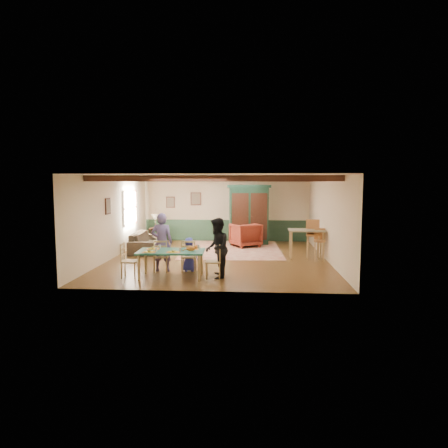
# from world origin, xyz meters

# --- Properties ---
(floor) EXTENTS (8.00, 8.00, 0.00)m
(floor) POSITION_xyz_m (0.00, 0.00, 0.00)
(floor) COLOR #4F3216
(floor) RESTS_ON ground
(wall_back) EXTENTS (7.00, 0.02, 2.70)m
(wall_back) POSITION_xyz_m (0.00, 4.00, 1.35)
(wall_back) COLOR beige
(wall_back) RESTS_ON floor
(wall_left) EXTENTS (0.02, 8.00, 2.70)m
(wall_left) POSITION_xyz_m (-3.50, 0.00, 1.35)
(wall_left) COLOR beige
(wall_left) RESTS_ON floor
(wall_right) EXTENTS (0.02, 8.00, 2.70)m
(wall_right) POSITION_xyz_m (3.50, 0.00, 1.35)
(wall_right) COLOR beige
(wall_right) RESTS_ON floor
(ceiling) EXTENTS (7.00, 8.00, 0.02)m
(ceiling) POSITION_xyz_m (0.00, 0.00, 2.70)
(ceiling) COLOR white
(ceiling) RESTS_ON wall_back
(wainscot_back) EXTENTS (6.95, 0.03, 0.90)m
(wainscot_back) POSITION_xyz_m (0.00, 3.98, 0.45)
(wainscot_back) COLOR #1F3826
(wainscot_back) RESTS_ON floor
(ceiling_beam_front) EXTENTS (6.95, 0.16, 0.16)m
(ceiling_beam_front) POSITION_xyz_m (0.00, -2.30, 2.61)
(ceiling_beam_front) COLOR black
(ceiling_beam_front) RESTS_ON ceiling
(ceiling_beam_mid) EXTENTS (6.95, 0.16, 0.16)m
(ceiling_beam_mid) POSITION_xyz_m (0.00, 0.40, 2.61)
(ceiling_beam_mid) COLOR black
(ceiling_beam_mid) RESTS_ON ceiling
(ceiling_beam_back) EXTENTS (6.95, 0.16, 0.16)m
(ceiling_beam_back) POSITION_xyz_m (0.00, 3.00, 2.61)
(ceiling_beam_back) COLOR black
(ceiling_beam_back) RESTS_ON ceiling
(window_left) EXTENTS (0.06, 1.60, 1.30)m
(window_left) POSITION_xyz_m (-3.47, 1.70, 1.55)
(window_left) COLOR white
(window_left) RESTS_ON wall_left
(picture_left_wall) EXTENTS (0.04, 0.42, 0.52)m
(picture_left_wall) POSITION_xyz_m (-3.47, -0.60, 1.75)
(picture_left_wall) COLOR gray
(picture_left_wall) RESTS_ON wall_left
(picture_back_a) EXTENTS (0.45, 0.04, 0.55)m
(picture_back_a) POSITION_xyz_m (-1.30, 3.97, 1.80)
(picture_back_a) COLOR gray
(picture_back_a) RESTS_ON wall_back
(picture_back_b) EXTENTS (0.38, 0.04, 0.48)m
(picture_back_b) POSITION_xyz_m (-2.40, 3.97, 1.65)
(picture_back_b) COLOR gray
(picture_back_b) RESTS_ON wall_back
(dining_table) EXTENTS (1.76, 1.03, 0.72)m
(dining_table) POSITION_xyz_m (-1.02, -2.75, 0.36)
(dining_table) COLOR #1D5D4E
(dining_table) RESTS_ON floor
(dining_chair_far_left) EXTENTS (0.42, 0.44, 0.91)m
(dining_chair_far_left) POSITION_xyz_m (-1.44, -2.07, 0.46)
(dining_chair_far_left) COLOR tan
(dining_chair_far_left) RESTS_ON floor
(dining_chair_far_right) EXTENTS (0.42, 0.44, 0.91)m
(dining_chair_far_right) POSITION_xyz_m (-0.67, -2.04, 0.46)
(dining_chair_far_right) COLOR tan
(dining_chair_far_right) RESTS_ON floor
(dining_chair_end_left) EXTENTS (0.44, 0.42, 0.91)m
(dining_chair_end_left) POSITION_xyz_m (-2.13, -2.79, 0.46)
(dining_chair_end_left) COLOR tan
(dining_chair_end_left) RESTS_ON floor
(dining_chair_end_right) EXTENTS (0.44, 0.42, 0.91)m
(dining_chair_end_right) POSITION_xyz_m (0.08, -2.70, 0.46)
(dining_chair_end_right) COLOR tan
(dining_chair_end_right) RESTS_ON floor
(person_man) EXTENTS (0.62, 0.42, 1.66)m
(person_man) POSITION_xyz_m (-1.44, -2.00, 0.83)
(person_man) COLOR slate
(person_man) RESTS_ON floor
(person_woman) EXTENTS (0.63, 0.79, 1.58)m
(person_woman) POSITION_xyz_m (0.17, -2.70, 0.79)
(person_woman) COLOR black
(person_woman) RESTS_ON floor
(person_child) EXTENTS (0.48, 0.33, 0.96)m
(person_child) POSITION_xyz_m (-0.67, -1.96, 0.48)
(person_child) COLOR #2930A6
(person_child) RESTS_ON floor
(cat) EXTENTS (0.35, 0.15, 0.17)m
(cat) POSITION_xyz_m (-0.49, -2.82, 0.81)
(cat) COLOR orange
(cat) RESTS_ON dining_table
(place_setting_near_left) EXTENTS (0.40, 0.30, 0.11)m
(place_setting_near_left) POSITION_xyz_m (-1.54, -3.01, 0.77)
(place_setting_near_left) COLOR yellow
(place_setting_near_left) RESTS_ON dining_table
(place_setting_near_center) EXTENTS (0.40, 0.30, 0.11)m
(place_setting_near_center) POSITION_xyz_m (-0.92, -2.98, 0.77)
(place_setting_near_center) COLOR yellow
(place_setting_near_center) RESTS_ON dining_table
(place_setting_far_left) EXTENTS (0.40, 0.30, 0.11)m
(place_setting_far_left) POSITION_xyz_m (-1.56, -2.53, 0.77)
(place_setting_far_left) COLOR yellow
(place_setting_far_left) RESTS_ON dining_table
(place_setting_far_right) EXTENTS (0.40, 0.30, 0.11)m
(place_setting_far_right) POSITION_xyz_m (-0.51, -2.49, 0.77)
(place_setting_far_right) COLOR yellow
(place_setting_far_right) RESTS_ON dining_table
(area_rug) EXTENTS (3.74, 4.39, 0.01)m
(area_rug) POSITION_xyz_m (0.33, 1.78, 0.01)
(area_rug) COLOR beige
(area_rug) RESTS_ON floor
(armoire) EXTENTS (1.77, 0.89, 2.40)m
(armoire) POSITION_xyz_m (0.96, 3.12, 1.20)
(armoire) COLOR #143223
(armoire) RESTS_ON floor
(armchair) EXTENTS (1.35, 1.36, 0.92)m
(armchair) POSITION_xyz_m (0.85, 2.46, 0.46)
(armchair) COLOR #511510
(armchair) RESTS_ON floor
(sofa) EXTENTS (1.03, 2.38, 0.68)m
(sofa) POSITION_xyz_m (-2.74, 1.29, 0.34)
(sofa) COLOR #372F22
(sofa) RESTS_ON floor
(end_table) EXTENTS (0.54, 0.54, 0.62)m
(end_table) POSITION_xyz_m (-2.88, 3.20, 0.31)
(end_table) COLOR black
(end_table) RESTS_ON floor
(table_lamp) EXTENTS (0.34, 0.34, 0.56)m
(table_lamp) POSITION_xyz_m (-2.88, 3.20, 0.90)
(table_lamp) COLOR #D0B886
(table_lamp) RESTS_ON end_table
(counter_table) EXTENTS (1.18, 0.70, 0.97)m
(counter_table) POSITION_xyz_m (2.87, 0.10, 0.49)
(counter_table) COLOR beige
(counter_table) RESTS_ON floor
(bar_stool_left) EXTENTS (0.49, 0.53, 1.28)m
(bar_stool_left) POSITION_xyz_m (3.08, 0.11, 0.64)
(bar_stool_left) COLOR #BF814A
(bar_stool_left) RESTS_ON floor
(bar_stool_right) EXTENTS (0.42, 0.45, 1.04)m
(bar_stool_right) POSITION_xyz_m (3.24, -0.21, 0.52)
(bar_stool_right) COLOR #BF814A
(bar_stool_right) RESTS_ON floor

